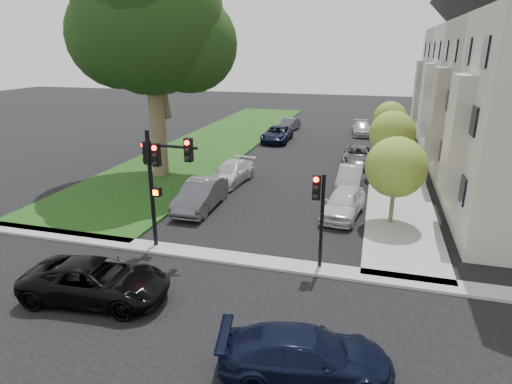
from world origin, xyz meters
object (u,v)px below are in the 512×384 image
(small_tree_c, at_px, (390,118))
(car_parked_2, at_px, (358,156))
(eucalyptus, at_px, (149,20))
(car_parked_0, at_px, (343,203))
(car_parked_5, at_px, (201,195))
(car_cross_near, at_px, (97,281))
(car_parked_4, at_px, (362,129))
(car_parked_9, at_px, (289,125))
(car_parked_1, at_px, (350,177))
(small_tree_a, at_px, (396,167))
(car_parked_8, at_px, (277,134))
(traffic_signal_main, at_px, (159,169))
(car_parked_6, at_px, (231,173))
(small_tree_b, at_px, (392,134))
(traffic_signal_secondary, at_px, (319,204))
(car_cross_far, at_px, (305,355))

(small_tree_c, bearing_deg, car_parked_2, -110.99)
(car_parked_2, bearing_deg, eucalyptus, -152.59)
(car_parked_0, relative_size, car_parked_5, 0.90)
(car_cross_near, relative_size, car_parked_2, 1.06)
(car_parked_4, bearing_deg, car_parked_9, 171.11)
(car_cross_near, xyz_separation_m, car_parked_9, (-0.00, 33.40, -0.06))
(car_parked_1, bearing_deg, car_parked_5, -140.35)
(eucalyptus, height_order, car_parked_0, eucalyptus)
(small_tree_c, xyz_separation_m, car_cross_near, (-9.95, -26.90, -2.03))
(small_tree_a, distance_m, car_parked_8, 20.47)
(car_parked_9, bearing_deg, traffic_signal_main, -80.40)
(car_parked_6, bearing_deg, car_parked_0, -21.10)
(car_cross_near, bearing_deg, small_tree_b, -34.37)
(traffic_signal_secondary, bearing_deg, car_parked_5, 144.72)
(traffic_signal_main, distance_m, car_parked_5, 5.66)
(car_parked_2, distance_m, car_parked_9, 14.49)
(car_parked_0, height_order, car_parked_5, car_parked_5)
(car_cross_far, height_order, car_parked_4, car_cross_far)
(small_tree_c, height_order, traffic_signal_secondary, small_tree_c)
(eucalyptus, xyz_separation_m, small_tree_b, (15.03, 3.95, -6.96))
(small_tree_b, relative_size, car_parked_1, 1.11)
(car_cross_far, bearing_deg, traffic_signal_secondary, -5.99)
(small_tree_a, distance_m, car_parked_9, 25.72)
(car_parked_1, height_order, car_parked_4, car_parked_1)
(car_parked_5, height_order, car_parked_9, car_parked_5)
(eucalyptus, distance_m, small_tree_c, 20.91)
(small_tree_b, bearing_deg, car_parked_8, 136.75)
(car_parked_9, bearing_deg, car_parked_6, -80.92)
(car_parked_5, bearing_deg, car_cross_near, -91.24)
(traffic_signal_main, relative_size, car_parked_5, 1.09)
(small_tree_c, distance_m, traffic_signal_main, 24.57)
(car_cross_near, bearing_deg, car_parked_0, -42.41)
(car_parked_6, distance_m, car_parked_8, 13.40)
(car_cross_far, distance_m, car_parked_8, 30.25)
(small_tree_b, height_order, car_parked_1, small_tree_b)
(eucalyptus, bearing_deg, car_parked_6, -1.31)
(traffic_signal_secondary, xyz_separation_m, car_parked_8, (-7.00, 23.31, -2.02))
(small_tree_a, bearing_deg, car_parked_5, -176.58)
(eucalyptus, distance_m, small_tree_b, 17.03)
(traffic_signal_secondary, distance_m, car_parked_0, 6.28)
(car_parked_2, relative_size, car_parked_6, 1.02)
(small_tree_a, bearing_deg, car_cross_far, -101.63)
(car_cross_far, distance_m, car_parked_6, 17.58)
(small_tree_b, relative_size, traffic_signal_main, 0.87)
(car_parked_1, xyz_separation_m, car_parked_9, (-7.57, 18.20, -0.03))
(car_parked_8, bearing_deg, car_parked_6, -91.21)
(traffic_signal_secondary, relative_size, car_parked_5, 0.82)
(small_tree_c, distance_m, car_parked_5, 20.38)
(small_tree_c, bearing_deg, traffic_signal_secondary, -97.35)
(car_cross_near, relative_size, car_parked_0, 1.18)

